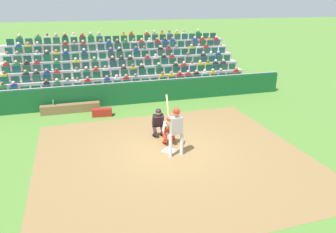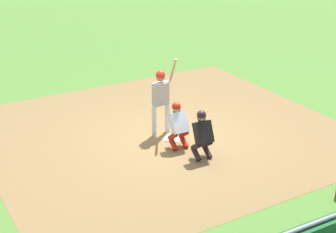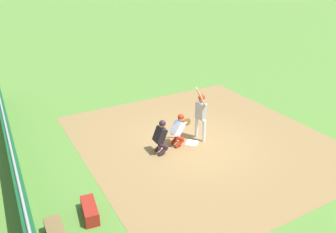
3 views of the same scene
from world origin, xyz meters
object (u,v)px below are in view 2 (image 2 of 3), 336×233
batter_at_plate (161,95)px  catcher_crouching (178,123)px  home_plate_marker (173,138)px  home_plate_umpire (202,133)px

batter_at_plate → catcher_crouching: size_ratio=1.79×
home_plate_marker → catcher_crouching: size_ratio=0.35×
home_plate_umpire → batter_at_plate: bearing=96.5°
batter_at_plate → home_plate_umpire: (0.20, -1.78, -0.46)m
home_plate_marker → home_plate_umpire: bearing=-86.8°
home_plate_marker → batter_at_plate: size_ratio=0.19×
home_plate_marker → home_plate_umpire: (0.08, -1.35, 0.69)m
home_plate_marker → catcher_crouching: catcher_crouching is taller
batter_at_plate → catcher_crouching: batter_at_plate is taller
home_plate_marker → batter_at_plate: 1.23m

